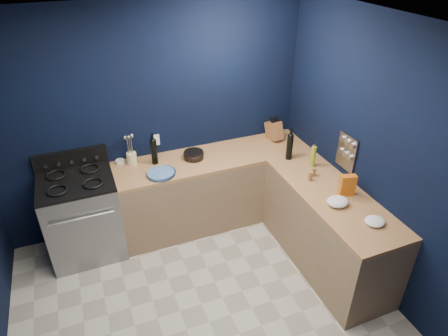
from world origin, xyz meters
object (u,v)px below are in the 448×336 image
utensil_crock (132,158)px  crouton_bag (347,185)px  plate_stack (161,174)px  knife_block (274,131)px  gas_range (84,218)px

utensil_crock → crouton_bag: bearing=-36.7°
utensil_crock → plate_stack: bearing=-55.6°
plate_stack → knife_block: (1.51, 0.30, 0.09)m
knife_block → crouton_bag: size_ratio=1.02×
plate_stack → utensil_crock: (-0.24, 0.35, 0.05)m
plate_stack → knife_block: 1.54m
crouton_bag → plate_stack: bearing=162.4°
utensil_crock → knife_block: (1.75, -0.05, 0.04)m
gas_range → knife_block: 2.44m
utensil_crock → gas_range: bearing=-162.3°
knife_block → crouton_bag: bearing=-95.6°
knife_block → crouton_bag: (0.10, -1.33, -0.00)m
gas_range → crouton_bag: size_ratio=4.17×
gas_range → plate_stack: plate_stack is taller
utensil_crock → crouton_bag: size_ratio=0.63×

